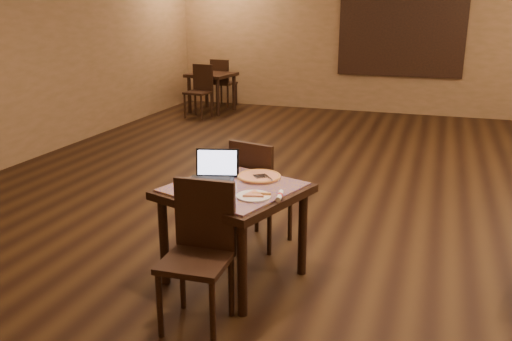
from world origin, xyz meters
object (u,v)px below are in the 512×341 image
at_px(pizza_pan, 259,178).
at_px(other_table_b_chair_far, 222,80).
at_px(other_table_b_chair_near, 200,88).
at_px(other_table_b, 212,80).
at_px(laptop, 214,172).
at_px(chair_main_near, 200,245).
at_px(tiled_table, 234,199).
at_px(chair_main_far, 258,188).

distance_m(pizza_pan, other_table_b_chair_far, 7.32).
height_order(pizza_pan, other_table_b_chair_far, other_table_b_chair_far).
xyz_separation_m(other_table_b_chair_near, other_table_b_chair_far, (-0.02, 1.14, 0.00)).
distance_m(pizza_pan, other_table_b, 6.80).
bearing_deg(other_table_b_chair_near, laptop, -56.73).
bearing_deg(chair_main_near, tiled_table, 86.93).
bearing_deg(tiled_table, chair_main_near, -72.16).
bearing_deg(chair_main_near, other_table_b_chair_far, 108.59).
height_order(laptop, pizza_pan, laptop).
height_order(chair_main_near, other_table_b, chair_main_near).
distance_m(pizza_pan, other_table_b_chair_near, 6.29).
relative_size(tiled_table, pizza_pan, 3.54).
xyz_separation_m(tiled_table, laptop, (-0.20, 0.10, 0.16)).
height_order(chair_main_far, laptop, laptop).
height_order(other_table_b, other_table_b_chair_near, other_table_b_chair_near).
bearing_deg(other_table_b, other_table_b_chair_far, 98.81).
bearing_deg(other_table_b_chair_far, tiled_table, 120.68).
xyz_separation_m(tiled_table, pizza_pan, (0.12, 0.24, 0.11)).
distance_m(tiled_table, chair_main_near, 0.62).
bearing_deg(chair_main_near, other_table_b_chair_near, 111.82).
bearing_deg(other_table_b_chair_near, other_table_b, 98.81).
height_order(tiled_table, other_table_b_chair_far, other_table_b_chair_far).
distance_m(chair_main_far, other_table_b_chair_far, 6.92).
relative_size(chair_main_far, other_table_b_chair_near, 0.99).
height_order(other_table_b, other_table_b_chair_far, other_table_b_chair_far).
xyz_separation_m(chair_main_far, other_table_b_chair_far, (-2.91, 6.28, 0.01)).
bearing_deg(other_table_b_chair_near, chair_main_near, -57.82).
xyz_separation_m(laptop, other_table_b_chair_far, (-2.73, 6.79, -0.27)).
bearing_deg(tiled_table, other_table_b_chair_far, 131.23).
relative_size(laptop, other_table_b, 0.43).
relative_size(chair_main_far, other_table_b_chair_far, 0.99).
bearing_deg(other_table_b, chair_main_near, -59.55).
height_order(tiled_table, laptop, laptop).
distance_m(chair_main_near, other_table_b, 7.52).
bearing_deg(tiled_table, laptop, 170.87).
xyz_separation_m(chair_main_near, chair_main_far, (-0.02, 1.23, -0.00)).
relative_size(tiled_table, chair_main_near, 1.19).
distance_m(other_table_b, other_table_b_chair_far, 0.58).
bearing_deg(tiled_table, other_table_b, 132.99).
relative_size(laptop, other_table_b_chair_near, 0.39).
xyz_separation_m(pizza_pan, other_table_b_chair_far, (-3.05, 6.65, -0.21)).
xyz_separation_m(laptop, other_table_b, (-2.72, 6.22, -0.19)).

